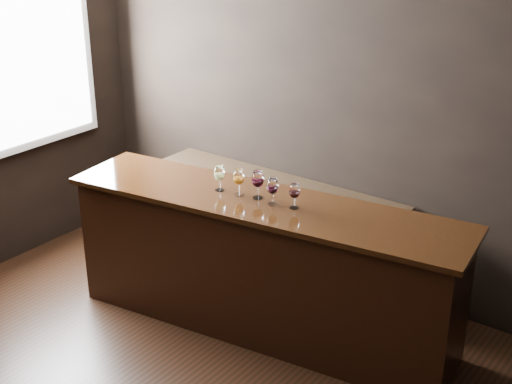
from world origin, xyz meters
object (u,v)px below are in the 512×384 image
Objects in this scene: glass_white at (219,174)px; glass_amber at (239,178)px; glass_red_c at (294,191)px; glass_red_b at (273,187)px; bar_counter at (263,268)px; back_bar_shelf at (277,226)px; glass_red_a at (258,180)px.

glass_white is 0.16m from glass_amber.
glass_red_b is at bearing -164.31° from glass_red_c.
glass_amber reaches higher than bar_counter.
glass_white is 0.98× the size of glass_amber.
glass_white is at bearing -177.65° from glass_red_b.
glass_amber reaches higher than back_bar_shelf.
bar_counter is 0.67m from glass_red_a.
glass_red_b reaches higher than glass_red_c.
glass_red_a is at bearing 167.97° from glass_red_b.
glass_red_a is at bearing 13.18° from glass_amber.
glass_white is 0.30m from glass_red_a.
glass_red_b is (0.09, -0.01, 0.66)m from bar_counter.
glass_red_c is at bearing -0.99° from bar_counter.
back_bar_shelf is (-0.42, 0.78, -0.09)m from bar_counter.
back_bar_shelf is 1.21m from glass_red_b.
glass_red_b is at bearing 2.35° from glass_white.
bar_counter is at bearing -173.32° from glass_red_c.
glass_red_a reaches higher than glass_white.
glass_white is at bearing 177.50° from bar_counter.
glass_amber is 0.29m from glass_red_b.
glass_amber is at bearing 5.97° from glass_white.
glass_red_b is (0.51, -0.79, 0.75)m from back_bar_shelf.
glass_red_b is 0.16m from glass_red_c.
glass_white is at bearing -174.03° from glass_amber.
bar_counter is at bearing -61.60° from back_bar_shelf.
bar_counter is at bearing 5.18° from glass_white.
glass_white is 0.45m from glass_red_b.
bar_counter reaches higher than back_bar_shelf.
glass_red_b reaches higher than bar_counter.
glass_red_a is 1.04× the size of glass_red_b.
glass_white is (-0.36, -0.03, 0.66)m from bar_counter.
glass_amber reaches higher than glass_white.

